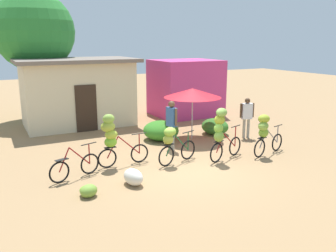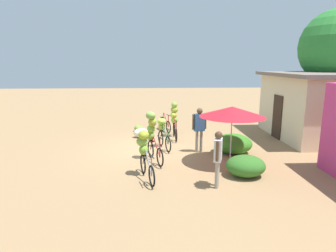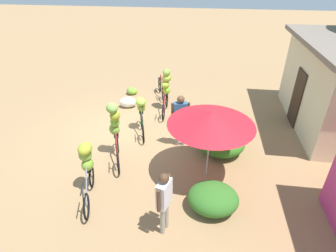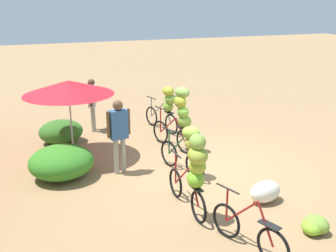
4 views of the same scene
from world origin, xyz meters
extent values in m
plane|color=#98764E|center=(0.00, 0.00, 0.00)|extent=(60.00, 60.00, 0.00)
cube|color=beige|center=(-1.50, 7.34, 1.43)|extent=(4.69, 2.77, 2.86)
cube|color=#72665B|center=(-1.50, 7.34, 2.94)|extent=(5.19, 3.27, 0.16)
cube|color=#332319|center=(-1.50, 5.93, 1.00)|extent=(0.90, 0.06, 2.00)
cylinder|color=brown|center=(-2.90, 9.35, 1.55)|extent=(0.27, 0.27, 3.10)
ellipsoid|color=#357D23|center=(0.72, 3.26, 0.38)|extent=(1.37, 1.47, 0.75)
ellipsoid|color=#326D24|center=(3.09, 3.01, 0.33)|extent=(1.06, 1.22, 0.66)
cylinder|color=beige|center=(1.88, 2.85, 0.97)|extent=(0.04, 0.04, 1.93)
cone|color=red|center=(1.88, 2.85, 1.83)|extent=(2.23, 2.23, 0.35)
torus|color=black|center=(-2.74, 0.93, 0.31)|extent=(0.60, 0.24, 0.62)
torus|color=black|center=(-3.66, 0.63, 0.31)|extent=(0.60, 0.24, 0.62)
cylinder|color=maroon|center=(-3.50, 0.68, 0.62)|extent=(0.36, 0.15, 0.64)
cylinder|color=maroon|center=(-3.04, 0.83, 0.62)|extent=(0.64, 0.24, 0.65)
cylinder|color=black|center=(-2.74, 0.93, 0.91)|extent=(0.48, 0.18, 0.03)
cylinder|color=maroon|center=(-2.74, 0.93, 0.61)|extent=(0.04, 0.04, 0.60)
cube|color=black|center=(-3.57, 0.66, 0.65)|extent=(0.39, 0.24, 0.02)
torus|color=black|center=(-1.06, 1.19, 0.30)|extent=(0.61, 0.06, 0.61)
torus|color=black|center=(-2.14, 1.17, 0.30)|extent=(0.61, 0.06, 0.61)
cylinder|color=maroon|center=(-1.95, 1.17, 0.63)|extent=(0.41, 0.04, 0.66)
cylinder|color=maroon|center=(-1.41, 1.18, 0.63)|extent=(0.72, 0.05, 0.67)
cylinder|color=black|center=(-1.06, 1.19, 0.95)|extent=(0.50, 0.04, 0.03)
cylinder|color=maroon|center=(-1.06, 1.19, 0.63)|extent=(0.04, 0.04, 0.65)
cube|color=black|center=(-2.03, 1.17, 0.64)|extent=(0.36, 0.15, 0.02)
ellipsoid|color=#74B62A|center=(-2.01, 1.18, 0.81)|extent=(0.39, 0.32, 0.32)
ellipsoid|color=#9DB233|center=(-1.99, 1.14, 1.05)|extent=(0.43, 0.36, 0.29)
ellipsoid|color=#93A334|center=(-2.07, 1.18, 1.29)|extent=(0.46, 0.38, 0.32)
ellipsoid|color=#81A73F|center=(-2.04, 1.18, 1.53)|extent=(0.37, 0.31, 0.29)
torus|color=black|center=(0.46, 0.74, 0.32)|extent=(0.63, 0.22, 0.64)
torus|color=black|center=(-0.46, 0.48, 0.32)|extent=(0.63, 0.22, 0.64)
cylinder|color=#19592D|center=(-0.30, 0.53, 0.64)|extent=(0.37, 0.14, 0.66)
cylinder|color=#19592D|center=(0.16, 0.66, 0.64)|extent=(0.64, 0.21, 0.67)
cylinder|color=black|center=(0.46, 0.74, 0.93)|extent=(0.49, 0.17, 0.03)
cylinder|color=#19592D|center=(0.46, 0.74, 0.63)|extent=(0.04, 0.04, 0.61)
cube|color=black|center=(-0.37, 0.51, 0.67)|extent=(0.38, 0.23, 0.02)
ellipsoid|color=#99A237|center=(-0.38, 0.52, 0.84)|extent=(0.44, 0.40, 0.31)
ellipsoid|color=#88B539|center=(-0.31, 0.53, 1.07)|extent=(0.54, 0.49, 0.28)
torus|color=black|center=(2.09, 0.38, 0.32)|extent=(0.63, 0.25, 0.65)
torus|color=black|center=(1.11, 0.06, 0.32)|extent=(0.63, 0.25, 0.65)
cylinder|color=maroon|center=(1.28, 0.11, 0.61)|extent=(0.38, 0.16, 0.58)
cylinder|color=maroon|center=(1.77, 0.27, 0.61)|extent=(0.67, 0.25, 0.59)
cylinder|color=black|center=(2.09, 0.38, 1.02)|extent=(0.48, 0.18, 0.03)
cylinder|color=maroon|center=(2.09, 0.38, 0.67)|extent=(0.04, 0.04, 0.69)
cube|color=black|center=(1.21, 0.09, 0.68)|extent=(0.39, 0.24, 0.02)
ellipsoid|color=olive|center=(1.17, 0.04, 0.86)|extent=(0.49, 0.46, 0.34)
ellipsoid|color=#7AB439|center=(1.18, 0.09, 1.11)|extent=(0.42, 0.39, 0.31)
ellipsoid|color=#96A22A|center=(1.25, 0.13, 1.37)|extent=(0.40, 0.33, 0.33)
ellipsoid|color=#759E41|center=(1.27, 0.08, 1.61)|extent=(0.52, 0.48, 0.28)
torus|color=black|center=(3.72, 0.10, 0.31)|extent=(0.62, 0.21, 0.62)
torus|color=black|center=(2.68, -0.18, 0.31)|extent=(0.62, 0.21, 0.62)
cylinder|color=slate|center=(2.86, -0.13, 0.61)|extent=(0.40, 0.14, 0.61)
cylinder|color=slate|center=(3.38, 0.01, 0.61)|extent=(0.71, 0.22, 0.61)
cylinder|color=black|center=(3.72, 0.10, 0.92)|extent=(0.49, 0.16, 0.03)
cylinder|color=slate|center=(3.72, 0.10, 0.61)|extent=(0.04, 0.04, 0.60)
cube|color=black|center=(2.78, -0.15, 0.65)|extent=(0.38, 0.23, 0.02)
ellipsoid|color=olive|center=(2.84, -0.14, 0.83)|extent=(0.39, 0.33, 0.32)
ellipsoid|color=#7EA73D|center=(2.77, -0.19, 1.07)|extent=(0.52, 0.49, 0.29)
ellipsoid|color=#9DAF2D|center=(2.83, -0.14, 1.30)|extent=(0.41, 0.33, 0.28)
ellipsoid|color=#7EB52D|center=(-3.19, -0.51, 0.13)|extent=(0.52, 0.49, 0.26)
ellipsoid|color=olive|center=(-3.19, -0.61, 0.16)|extent=(0.57, 0.53, 0.32)
ellipsoid|color=silver|center=(-1.92, -0.41, 0.22)|extent=(0.55, 0.76, 0.44)
cylinder|color=gray|center=(0.51, 1.87, 0.43)|extent=(0.11, 0.11, 0.85)
cylinder|color=gray|center=(0.48, 2.05, 0.43)|extent=(0.11, 0.11, 0.85)
cube|color=#33598C|center=(0.50, 1.96, 1.19)|extent=(0.27, 0.43, 0.67)
cylinder|color=brown|center=(0.54, 1.71, 1.22)|extent=(0.08, 0.08, 0.61)
cylinder|color=brown|center=(0.45, 2.21, 1.22)|extent=(0.08, 0.08, 0.61)
sphere|color=brown|center=(0.50, 1.96, 1.64)|extent=(0.23, 0.23, 0.23)
cylinder|color=gray|center=(3.94, 1.92, 0.39)|extent=(0.11, 0.11, 0.78)
cylinder|color=gray|center=(3.76, 1.97, 0.39)|extent=(0.11, 0.11, 0.78)
cube|color=silver|center=(3.85, 1.94, 1.10)|extent=(0.44, 0.31, 0.62)
cylinder|color=#4C3321|center=(4.09, 1.87, 1.13)|extent=(0.08, 0.08, 0.56)
cylinder|color=#4C3321|center=(3.61, 2.02, 1.13)|extent=(0.08, 0.08, 0.56)
sphere|color=#4C3321|center=(3.85, 1.94, 1.51)|extent=(0.21, 0.21, 0.21)
camera|label=1|loc=(-5.18, -8.78, 3.79)|focal=37.86mm
camera|label=2|loc=(11.47, 0.14, 3.44)|focal=31.07mm
camera|label=3|loc=(7.88, 2.57, 5.18)|focal=29.29mm
camera|label=4|loc=(-8.00, 4.00, 3.93)|focal=42.89mm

